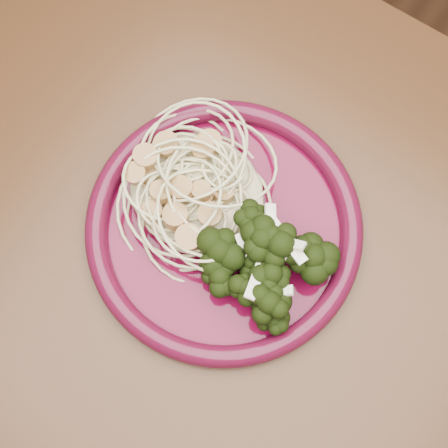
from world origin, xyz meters
The scene contains 6 objects.
dining_table centered at (0.00, 0.00, 0.65)m, with size 1.20×0.80×0.75m.
dinner_plate centered at (0.01, 0.08, 0.76)m, with size 0.35×0.35×0.02m.
spaghetti_pile centered at (-0.04, 0.09, 0.77)m, with size 0.14×0.12×0.03m, color beige.
scallop_cluster centered at (-0.04, 0.09, 0.81)m, with size 0.12×0.12×0.04m, color tan, non-canonical shape.
broccoli_pile centered at (0.06, 0.06, 0.78)m, with size 0.09×0.14×0.05m, color black.
onion_garnish centered at (0.06, 0.06, 0.81)m, with size 0.06×0.09×0.05m, color #ECE6C7, non-canonical shape.
Camera 1 is at (0.11, -0.07, 1.35)m, focal length 50.00 mm.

